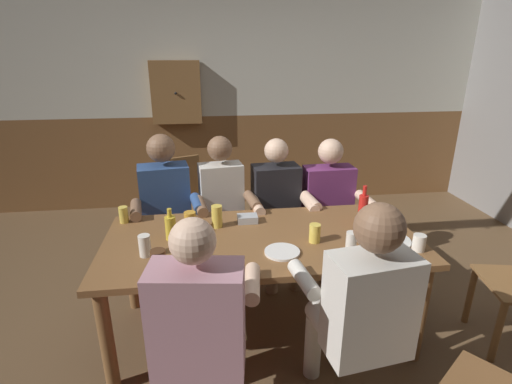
% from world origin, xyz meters
% --- Properties ---
extents(ground_plane, '(7.18, 7.18, 0.00)m').
position_xyz_m(ground_plane, '(0.00, 0.00, 0.00)').
color(ground_plane, brown).
extents(back_wall_upper, '(5.98, 0.12, 1.56)m').
position_xyz_m(back_wall_upper, '(0.00, 2.50, 1.90)').
color(back_wall_upper, beige).
extents(back_wall_wainscot, '(5.98, 0.12, 1.12)m').
position_xyz_m(back_wall_wainscot, '(0.00, 2.50, 0.56)').
color(back_wall_wainscot, brown).
rests_on(back_wall_wainscot, ground_plane).
extents(dining_table, '(2.01, 0.94, 0.72)m').
position_xyz_m(dining_table, '(0.00, -0.03, 0.63)').
color(dining_table, brown).
rests_on(dining_table, ground_plane).
extents(person_0, '(0.56, 0.57, 1.26)m').
position_xyz_m(person_0, '(-0.67, 0.67, 0.69)').
color(person_0, '#2D4C84').
rests_on(person_0, ground_plane).
extents(person_1, '(0.52, 0.53, 1.23)m').
position_xyz_m(person_1, '(-0.22, 0.66, 0.67)').
color(person_1, silver).
rests_on(person_1, ground_plane).
extents(person_2, '(0.54, 0.55, 1.20)m').
position_xyz_m(person_2, '(0.23, 0.67, 0.66)').
color(person_2, black).
rests_on(person_2, ground_plane).
extents(person_3, '(0.56, 0.52, 1.18)m').
position_xyz_m(person_3, '(0.68, 0.66, 0.65)').
color(person_3, '#6B2D66').
rests_on(person_3, ground_plane).
extents(person_4, '(0.59, 0.57, 1.22)m').
position_xyz_m(person_4, '(-0.39, -0.73, 0.67)').
color(person_4, '#B78493').
rests_on(person_4, ground_plane).
extents(person_5, '(0.57, 0.58, 1.24)m').
position_xyz_m(person_5, '(0.39, -0.73, 0.69)').
color(person_5, silver).
rests_on(person_5, ground_plane).
extents(chair_empty_far_end, '(0.57, 0.57, 0.88)m').
position_xyz_m(chair_empty_far_end, '(-0.56, 1.35, 0.48)').
color(chair_empty_far_end, brown).
rests_on(chair_empty_far_end, ground_plane).
extents(table_candle, '(0.04, 0.04, 0.08)m').
position_xyz_m(table_candle, '(-0.46, -0.02, 0.76)').
color(table_candle, '#F9E08C').
rests_on(table_candle, dining_table).
extents(condiment_caddy, '(0.14, 0.10, 0.05)m').
position_xyz_m(condiment_caddy, '(-0.07, 0.22, 0.75)').
color(condiment_caddy, '#B2B7BC').
rests_on(condiment_caddy, dining_table).
extents(plate_0, '(0.21, 0.21, 0.01)m').
position_xyz_m(plate_0, '(0.09, -0.25, 0.73)').
color(plate_0, white).
rests_on(plate_0, dining_table).
extents(plate_1, '(0.28, 0.28, 0.01)m').
position_xyz_m(plate_1, '(0.78, -0.18, 0.73)').
color(plate_1, white).
rests_on(plate_1, dining_table).
extents(bottle_0, '(0.06, 0.06, 0.27)m').
position_xyz_m(bottle_0, '(0.73, 0.11, 0.83)').
color(bottle_0, red).
rests_on(bottle_0, dining_table).
extents(bottle_1, '(0.07, 0.07, 0.21)m').
position_xyz_m(bottle_1, '(-0.58, 0.03, 0.80)').
color(bottle_1, gold).
rests_on(bottle_1, dining_table).
extents(pint_glass_0, '(0.08, 0.08, 0.13)m').
position_xyz_m(pint_glass_0, '(-0.46, 0.14, 0.79)').
color(pint_glass_0, gold).
rests_on(pint_glass_0, dining_table).
extents(pint_glass_1, '(0.07, 0.07, 0.13)m').
position_xyz_m(pint_glass_1, '(-0.71, -0.17, 0.79)').
color(pint_glass_1, white).
rests_on(pint_glass_1, dining_table).
extents(pint_glass_2, '(0.06, 0.06, 0.12)m').
position_xyz_m(pint_glass_2, '(-0.92, 0.33, 0.78)').
color(pint_glass_2, '#E5C64C').
rests_on(pint_glass_2, dining_table).
extents(pint_glass_3, '(0.07, 0.07, 0.12)m').
position_xyz_m(pint_glass_3, '(0.32, -0.13, 0.78)').
color(pint_glass_3, '#E5C64C').
rests_on(pint_glass_3, dining_table).
extents(pint_glass_4, '(0.08, 0.08, 0.14)m').
position_xyz_m(pint_glass_4, '(-0.61, -0.37, 0.79)').
color(pint_glass_4, '#4C2D19').
rests_on(pint_glass_4, dining_table).
extents(pint_glass_5, '(0.08, 0.08, 0.10)m').
position_xyz_m(pint_glass_5, '(0.91, -0.32, 0.77)').
color(pint_glass_5, white).
rests_on(pint_glass_5, dining_table).
extents(pint_glass_6, '(0.07, 0.07, 0.15)m').
position_xyz_m(pint_glass_6, '(-0.28, 0.17, 0.80)').
color(pint_glass_6, '#E5C64C').
rests_on(pint_glass_6, dining_table).
extents(pint_glass_7, '(0.06, 0.06, 0.16)m').
position_xyz_m(pint_glass_7, '(0.48, -0.34, 0.80)').
color(pint_glass_7, white).
rests_on(pint_glass_7, dining_table).
extents(wall_dart_cabinet, '(0.56, 0.15, 0.70)m').
position_xyz_m(wall_dart_cabinet, '(-0.65, 2.37, 1.40)').
color(wall_dart_cabinet, brown).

